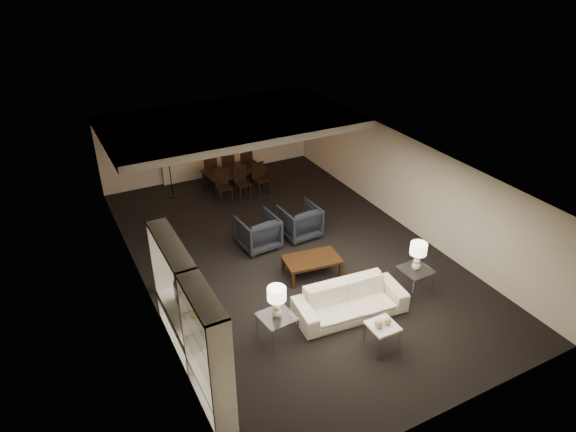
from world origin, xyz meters
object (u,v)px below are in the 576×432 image
(armchair_right, at_px, (300,221))
(chair_fl, at_px, (209,171))
(pendant_light, at_px, (241,137))
(side_table_right, at_px, (414,280))
(chair_nr, at_px, (261,179))
(table_lamp_left, at_px, (277,302))
(chair_fr, at_px, (244,164))
(marble_table, at_px, (382,336))
(dining_table, at_px, (235,179))
(chair_fm, at_px, (227,167))
(floor_speaker, at_px, (160,269))
(floor_lamp, at_px, (170,169))
(vase_blue, at_px, (216,371))
(coffee_table, at_px, (312,267))
(table_lamp_right, at_px, (417,257))
(armchair_left, at_px, (258,232))
(sofa, at_px, (350,301))
(vase_amber, at_px, (195,313))
(television, at_px, (179,301))
(chair_nl, at_px, (224,187))
(chair_nm, at_px, (243,183))
(side_table_left, at_px, (277,328))

(armchair_right, relative_size, chair_fl, 1.01)
(pendant_light, relative_size, side_table_right, 0.81)
(chair_nr, bearing_deg, table_lamp_left, -119.23)
(chair_fr, bearing_deg, chair_fl, -4.20)
(marble_table, bearing_deg, dining_table, 88.70)
(side_table_right, xyz_separation_m, chair_fm, (-1.52, 7.39, 0.18))
(floor_speaker, relative_size, chair_nr, 1.31)
(table_lamp_left, bearing_deg, side_table_right, 0.00)
(chair_fl, xyz_separation_m, floor_lamp, (-1.30, -0.26, 0.43))
(marble_table, height_order, vase_blue, vase_blue)
(coffee_table, relative_size, armchair_right, 1.34)
(floor_lamp, bearing_deg, table_lamp_right, -64.38)
(floor_speaker, distance_m, floor_lamp, 4.83)
(armchair_right, xyz_separation_m, dining_table, (-0.42, 3.44, -0.12))
(coffee_table, xyz_separation_m, armchair_left, (-0.60, 1.70, 0.21))
(sofa, height_order, table_lamp_right, table_lamp_right)
(side_table_right, relative_size, table_lamp_left, 0.97)
(armchair_left, bearing_deg, chair_fm, -104.94)
(vase_amber, distance_m, floor_lamp, 7.79)
(table_lamp_left, bearing_deg, sofa, 0.00)
(vase_amber, relative_size, floor_speaker, 0.15)
(armchair_left, relative_size, television, 0.89)
(chair_fl, bearing_deg, chair_nr, 132.16)
(table_lamp_right, bearing_deg, sofa, 180.00)
(marble_table, distance_m, dining_table, 7.84)
(table_lamp_left, distance_m, dining_table, 7.02)
(armchair_left, relative_size, chair_fl, 1.01)
(chair_nl, bearing_deg, sofa, -84.10)
(table_lamp_right, height_order, chair_nm, table_lamp_right)
(television, xyz_separation_m, floor_lamp, (1.65, 6.39, -0.16))
(chair_fm, bearing_deg, sofa, 93.53)
(pendant_light, distance_m, side_table_right, 6.51)
(pendant_light, relative_size, chair_nl, 0.55)
(floor_speaker, bearing_deg, side_table_right, -25.12)
(chair_nm, bearing_deg, armchair_left, -109.55)
(armchair_right, distance_m, side_table_right, 3.48)
(side_table_left, height_order, vase_amber, vase_amber)
(table_lamp_left, distance_m, floor_speaker, 3.04)
(side_table_right, height_order, dining_table, dining_table)
(vase_amber, distance_m, chair_nr, 7.84)
(side_table_right, distance_m, television, 5.18)
(side_table_right, bearing_deg, chair_fm, 101.64)
(pendant_light, xyz_separation_m, floor_speaker, (-3.50, -3.55, -1.30))
(table_lamp_right, relative_size, chair_fm, 0.70)
(vase_blue, bearing_deg, pendant_light, 64.09)
(side_table_left, height_order, floor_speaker, floor_speaker)
(marble_table, bearing_deg, side_table_right, 32.91)
(armchair_right, bearing_deg, floor_lamp, -61.47)
(marble_table, height_order, chair_fr, chair_fr)
(side_table_left, height_order, table_lamp_right, table_lamp_right)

